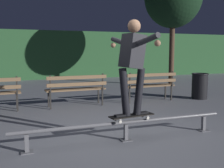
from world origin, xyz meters
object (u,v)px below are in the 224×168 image
(skateboard, at_px, (132,116))
(skateboarder, at_px, (132,59))
(grind_rail, at_px, (126,125))
(park_bench_right_center, at_px, (150,83))
(park_bench_left_center, at_px, (76,87))
(trash_can, at_px, (200,86))

(skateboard, xyz_separation_m, skateboarder, (0.00, 0.00, 0.94))
(grind_rail, xyz_separation_m, skateboarder, (0.11, 0.00, 1.09))
(grind_rail, height_order, park_bench_right_center, park_bench_right_center)
(skateboarder, xyz_separation_m, park_bench_left_center, (-0.25, 2.98, -0.81))
(skateboard, distance_m, skateboarder, 0.94)
(park_bench_left_center, bearing_deg, skateboarder, -85.16)
(grind_rail, xyz_separation_m, park_bench_left_center, (-0.15, 2.98, 0.28))
(grind_rail, xyz_separation_m, skateboard, (0.10, -0.00, 0.15))
(skateboard, relative_size, skateboarder, 0.51)
(skateboard, bearing_deg, park_bench_left_center, 94.78)
(park_bench_right_center, xyz_separation_m, trash_can, (1.69, -0.12, -0.12))
(trash_can, bearing_deg, park_bench_right_center, 175.95)
(trash_can, bearing_deg, skateboard, -141.80)
(park_bench_left_center, xyz_separation_m, trash_can, (3.89, -0.12, -0.12))
(park_bench_left_center, height_order, trash_can, park_bench_left_center)
(grind_rail, bearing_deg, park_bench_left_center, 92.80)
(park_bench_left_center, bearing_deg, grind_rail, -87.20)
(grind_rail, bearing_deg, trash_can, 37.42)
(skateboard, distance_m, park_bench_right_center, 3.57)
(skateboarder, height_order, park_bench_left_center, skateboarder)
(grind_rail, distance_m, trash_can, 4.71)
(park_bench_right_center, bearing_deg, skateboarder, -123.15)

